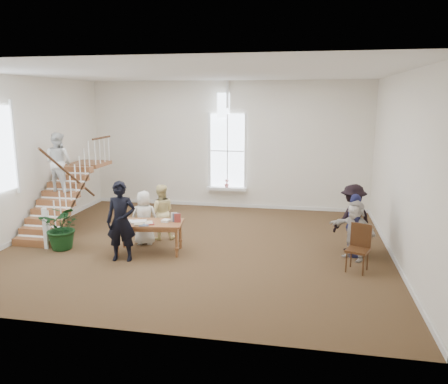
% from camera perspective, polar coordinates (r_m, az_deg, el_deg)
% --- Properties ---
extents(ground, '(10.00, 10.00, 0.00)m').
position_cam_1_polar(ground, '(11.84, -3.42, -7.02)').
color(ground, '#4A311D').
rests_on(ground, ground).
extents(room_shell, '(10.49, 10.00, 10.00)m').
position_cam_1_polar(room_shell, '(15.86, 0.41, -0.57)').
color(room_shell, white).
rests_on(room_shell, ground).
extents(staircase, '(1.10, 4.10, 2.92)m').
position_cam_1_polar(staircase, '(13.78, -20.53, 1.91)').
color(staircase, brown).
rests_on(staircase, ground).
extents(library_table, '(1.81, 1.08, 0.86)m').
position_cam_1_polar(library_table, '(11.29, -9.91, -4.34)').
color(library_table, brown).
rests_on(library_table, ground).
extents(police_officer, '(0.78, 0.57, 1.96)m').
position_cam_1_polar(police_officer, '(10.81, -13.28, -3.75)').
color(police_officer, black).
rests_on(police_officer, ground).
extents(elderly_woman, '(0.79, 0.60, 1.47)m').
position_cam_1_polar(elderly_woman, '(11.95, -10.37, -3.33)').
color(elderly_woman, white).
rests_on(elderly_woman, ground).
extents(person_yellow, '(0.91, 0.80, 1.56)m').
position_cam_1_polar(person_yellow, '(12.29, -8.25, -2.60)').
color(person_yellow, '#FBE69D').
rests_on(person_yellow, ground).
extents(woman_cluster_a, '(0.51, 0.98, 1.60)m').
position_cam_1_polar(woman_cluster_a, '(11.29, 16.60, -4.21)').
color(woman_cluster_a, navy).
rests_on(woman_cluster_a, ground).
extents(woman_cluster_b, '(1.29, 1.20, 1.75)m').
position_cam_1_polar(woman_cluster_b, '(11.71, 16.43, -3.25)').
color(woman_cluster_b, black).
rests_on(woman_cluster_b, ground).
extents(woman_cluster_c, '(1.26, 1.29, 1.48)m').
position_cam_1_polar(woman_cluster_c, '(11.12, 16.70, -4.79)').
color(woman_cluster_c, '#BBB2A9').
rests_on(woman_cluster_c, ground).
extents(floor_plant, '(1.19, 1.06, 1.20)m').
position_cam_1_polar(floor_plant, '(12.16, -20.29, -4.30)').
color(floor_plant, '#103314').
rests_on(floor_plant, ground).
extents(side_chair, '(0.61, 0.61, 1.08)m').
position_cam_1_polar(side_chair, '(10.48, 17.23, -6.58)').
color(side_chair, '#3C1F10').
rests_on(side_chair, ground).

